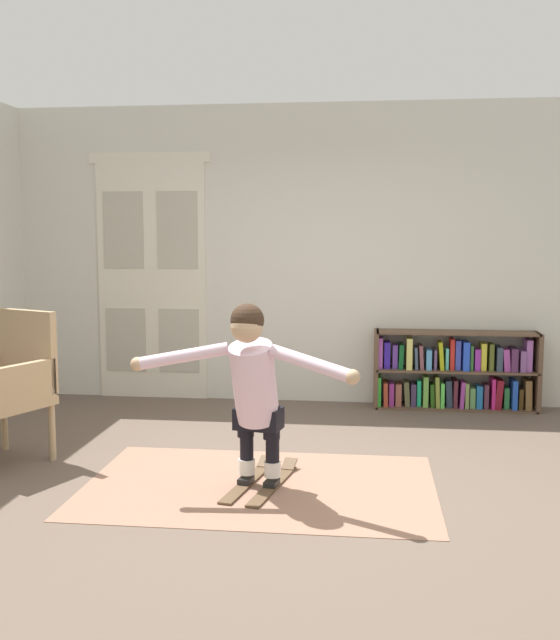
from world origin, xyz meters
TOP-DOWN VIEW (x-y plane):
  - ground_plane at (0.00, 0.00)m, footprint 7.20×7.20m
  - back_wall at (0.00, 2.60)m, footprint 6.00×0.10m
  - double_door at (-1.61, 2.54)m, footprint 1.22×0.05m
  - rug at (-0.15, 0.02)m, footprint 2.31×1.52m
  - bookshelf at (1.38, 2.39)m, footprint 1.53×0.30m
  - wicker_chair at (-2.06, 0.34)m, footprint 0.79×0.79m
  - skis_pair at (-0.15, 0.05)m, footprint 0.42×0.87m
  - person_skier at (-0.18, -0.09)m, footprint 1.46×0.67m

SIDE VIEW (x-z plane):
  - ground_plane at x=0.00m, z-range 0.00..0.00m
  - rug at x=-0.15m, z-range 0.00..0.01m
  - skis_pair at x=-0.15m, z-range -0.01..0.06m
  - bookshelf at x=1.38m, z-range -0.03..0.71m
  - wicker_chair at x=-2.06m, z-range 0.03..1.13m
  - person_skier at x=-0.18m, z-range 0.15..1.31m
  - double_door at x=-1.61m, z-range 0.01..2.46m
  - back_wall at x=0.00m, z-range 0.00..2.90m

